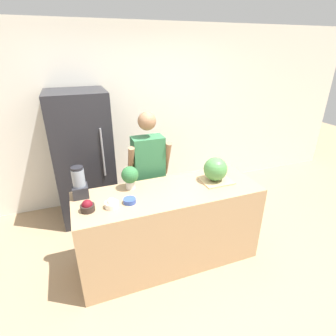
{
  "coord_description": "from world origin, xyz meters",
  "views": [
    {
      "loc": [
        -0.84,
        -1.88,
        2.25
      ],
      "look_at": [
        0.0,
        0.37,
        1.15
      ],
      "focal_mm": 28.0,
      "sensor_mm": 36.0,
      "label": 1
    }
  ],
  "objects_px": {
    "person": "(149,175)",
    "bowl_cream": "(112,204)",
    "bowl_small_blue": "(130,201)",
    "potted_plant": "(130,176)",
    "refrigerator": "(84,158)",
    "watermelon": "(215,169)",
    "bowl_cherries": "(87,206)",
    "blender": "(79,184)"
  },
  "relations": [
    {
      "from": "bowl_small_blue",
      "to": "blender",
      "type": "xyz_separation_m",
      "value": [
        -0.43,
        0.29,
        0.12
      ]
    },
    {
      "from": "bowl_cream",
      "to": "potted_plant",
      "type": "xyz_separation_m",
      "value": [
        0.25,
        0.3,
        0.11
      ]
    },
    {
      "from": "bowl_cream",
      "to": "blender",
      "type": "height_order",
      "value": "blender"
    },
    {
      "from": "bowl_cream",
      "to": "potted_plant",
      "type": "height_order",
      "value": "potted_plant"
    },
    {
      "from": "person",
      "to": "bowl_small_blue",
      "type": "relative_size",
      "value": 13.42
    },
    {
      "from": "refrigerator",
      "to": "bowl_cherries",
      "type": "distance_m",
      "value": 1.35
    },
    {
      "from": "refrigerator",
      "to": "person",
      "type": "distance_m",
      "value": 1.0
    },
    {
      "from": "bowl_cherries",
      "to": "person",
      "type": "bearing_deg",
      "value": 39.71
    },
    {
      "from": "watermelon",
      "to": "bowl_cherries",
      "type": "bearing_deg",
      "value": -175.18
    },
    {
      "from": "bowl_cream",
      "to": "blender",
      "type": "bearing_deg",
      "value": 130.04
    },
    {
      "from": "bowl_cherries",
      "to": "bowl_cream",
      "type": "height_order",
      "value": "bowl_cherries"
    },
    {
      "from": "potted_plant",
      "to": "person",
      "type": "bearing_deg",
      "value": 49.8
    },
    {
      "from": "refrigerator",
      "to": "watermelon",
      "type": "distance_m",
      "value": 1.81
    },
    {
      "from": "refrigerator",
      "to": "blender",
      "type": "height_order",
      "value": "refrigerator"
    },
    {
      "from": "refrigerator",
      "to": "bowl_small_blue",
      "type": "bearing_deg",
      "value": -76.37
    },
    {
      "from": "watermelon",
      "to": "blender",
      "type": "distance_m",
      "value": 1.43
    },
    {
      "from": "person",
      "to": "potted_plant",
      "type": "distance_m",
      "value": 0.52
    },
    {
      "from": "watermelon",
      "to": "bowl_cream",
      "type": "height_order",
      "value": "watermelon"
    },
    {
      "from": "watermelon",
      "to": "potted_plant",
      "type": "relative_size",
      "value": 1.05
    },
    {
      "from": "watermelon",
      "to": "potted_plant",
      "type": "xyz_separation_m",
      "value": [
        -0.92,
        0.16,
        0.0
      ]
    },
    {
      "from": "watermelon",
      "to": "bowl_small_blue",
      "type": "distance_m",
      "value": 1.01
    },
    {
      "from": "bowl_cream",
      "to": "blender",
      "type": "xyz_separation_m",
      "value": [
        -0.26,
        0.3,
        0.11
      ]
    },
    {
      "from": "refrigerator",
      "to": "bowl_cream",
      "type": "height_order",
      "value": "refrigerator"
    },
    {
      "from": "bowl_cream",
      "to": "bowl_small_blue",
      "type": "bearing_deg",
      "value": 5.63
    },
    {
      "from": "bowl_cherries",
      "to": "bowl_small_blue",
      "type": "xyz_separation_m",
      "value": [
        0.39,
        -0.0,
        -0.02
      ]
    },
    {
      "from": "person",
      "to": "bowl_cream",
      "type": "height_order",
      "value": "person"
    },
    {
      "from": "refrigerator",
      "to": "potted_plant",
      "type": "xyz_separation_m",
      "value": [
        0.4,
        -1.07,
        0.15
      ]
    },
    {
      "from": "watermelon",
      "to": "bowl_small_blue",
      "type": "relative_size",
      "value": 2.17
    },
    {
      "from": "person",
      "to": "bowl_cherries",
      "type": "relative_size",
      "value": 12.39
    },
    {
      "from": "bowl_cherries",
      "to": "potted_plant",
      "type": "relative_size",
      "value": 0.52
    },
    {
      "from": "watermelon",
      "to": "potted_plant",
      "type": "bearing_deg",
      "value": 170.13
    },
    {
      "from": "bowl_cherries",
      "to": "potted_plant",
      "type": "xyz_separation_m",
      "value": [
        0.46,
        0.28,
        0.1
      ]
    },
    {
      "from": "refrigerator",
      "to": "potted_plant",
      "type": "bearing_deg",
      "value": -69.42
    },
    {
      "from": "blender",
      "to": "potted_plant",
      "type": "xyz_separation_m",
      "value": [
        0.5,
        -0.01,
        0.0
      ]
    },
    {
      "from": "watermelon",
      "to": "bowl_cream",
      "type": "bearing_deg",
      "value": -173.33
    },
    {
      "from": "person",
      "to": "bowl_cream",
      "type": "relative_size",
      "value": 12.43
    },
    {
      "from": "potted_plant",
      "to": "bowl_small_blue",
      "type": "bearing_deg",
      "value": -104.99
    },
    {
      "from": "watermelon",
      "to": "blender",
      "type": "relative_size",
      "value": 0.8
    },
    {
      "from": "watermelon",
      "to": "potted_plant",
      "type": "height_order",
      "value": "watermelon"
    },
    {
      "from": "bowl_cherries",
      "to": "refrigerator",
      "type": "bearing_deg",
      "value": 87.42
    },
    {
      "from": "refrigerator",
      "to": "blender",
      "type": "xyz_separation_m",
      "value": [
        -0.1,
        -1.06,
        0.15
      ]
    },
    {
      "from": "person",
      "to": "bowl_cherries",
      "type": "bearing_deg",
      "value": -140.29
    }
  ]
}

